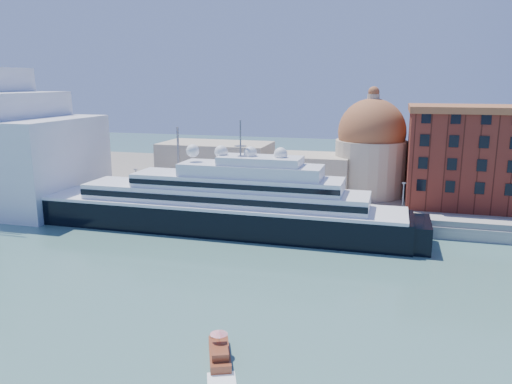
% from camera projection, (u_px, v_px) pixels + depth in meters
% --- Properties ---
extents(ground, '(400.00, 400.00, 0.00)m').
position_uv_depth(ground, '(211.00, 274.00, 81.17)').
color(ground, '#3D6966').
rests_on(ground, ground).
extents(quay, '(180.00, 10.00, 2.50)m').
position_uv_depth(quay, '(263.00, 214.00, 112.87)').
color(quay, gray).
rests_on(quay, ground).
extents(land, '(260.00, 72.00, 2.00)m').
position_uv_depth(land, '(298.00, 181.00, 151.49)').
color(land, slate).
rests_on(land, ground).
extents(quay_fence, '(180.00, 0.10, 1.20)m').
position_uv_depth(quay_fence, '(258.00, 211.00, 108.24)').
color(quay_fence, slate).
rests_on(quay_fence, quay).
extents(superyacht, '(90.53, 12.55, 27.06)m').
position_uv_depth(superyacht, '(202.00, 208.00, 104.54)').
color(superyacht, black).
rests_on(superyacht, ground).
extents(service_barge, '(12.33, 4.93, 2.71)m').
position_uv_depth(service_barge, '(33.00, 215.00, 113.60)').
color(service_barge, white).
rests_on(service_barge, ground).
extents(water_taxi, '(4.74, 7.23, 3.27)m').
position_uv_depth(water_taxi, '(220.00, 352.00, 56.10)').
color(water_taxi, maroon).
rests_on(water_taxi, ground).
extents(warehouse, '(43.00, 19.00, 23.25)m').
position_uv_depth(warehouse, '(504.00, 157.00, 113.49)').
color(warehouse, maroon).
rests_on(warehouse, land).
extents(church, '(66.00, 18.00, 25.50)m').
position_uv_depth(church, '(310.00, 158.00, 131.41)').
color(church, beige).
rests_on(church, land).
extents(lamp_posts, '(120.80, 2.40, 18.00)m').
position_uv_depth(lamp_posts, '(207.00, 175.00, 112.69)').
color(lamp_posts, slate).
rests_on(lamp_posts, quay).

